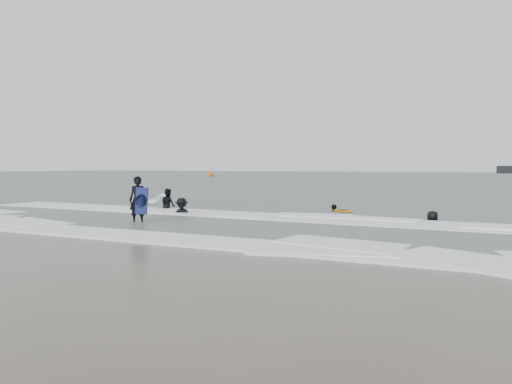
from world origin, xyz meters
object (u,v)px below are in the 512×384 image
at_px(surfer_centre, 138,224).
at_px(surfer_right_far, 432,222).
at_px(surfer_breaker, 182,215).
at_px(surfer_right_near, 334,212).
at_px(buoy, 211,175).
at_px(surfer_wading, 168,210).

distance_m(surfer_centre, surfer_right_far, 10.98).
xyz_separation_m(surfer_breaker, surfer_right_near, (5.34, 4.34, 0.00)).
bearing_deg(surfer_breaker, surfer_centre, -113.08).
xyz_separation_m(surfer_right_near, buoy, (-45.10, 59.92, 0.42)).
distance_m(surfer_right_far, buoy, 79.33).
height_order(surfer_wading, surfer_right_far, surfer_wading).
bearing_deg(buoy, surfer_centre, -59.23).
relative_size(surfer_wading, buoy, 0.95).
bearing_deg(surfer_centre, surfer_right_near, 35.13).
bearing_deg(surfer_wading, surfer_right_near, -134.67).
bearing_deg(surfer_right_far, surfer_breaker, -22.15).
distance_m(surfer_centre, buoy, 78.64).
xyz_separation_m(surfer_centre, buoy, (-40.23, 67.57, 0.42)).
bearing_deg(surfer_breaker, surfer_right_far, -17.55).
bearing_deg(surfer_right_far, surfer_right_near, -59.23).
xyz_separation_m(surfer_centre, surfer_right_near, (4.87, 7.65, 0.00)).
height_order(surfer_breaker, surfer_right_near, surfer_breaker).
bearing_deg(surfer_right_far, buoy, -86.95).
relative_size(surfer_centre, buoy, 1.06).
bearing_deg(surfer_centre, surfer_breaker, 75.61).
distance_m(surfer_wading, surfer_right_near, 7.87).
bearing_deg(surfer_right_near, surfer_wading, -45.71).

